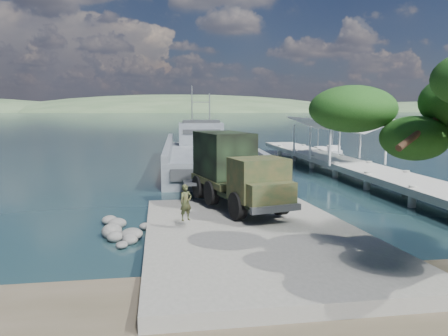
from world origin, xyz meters
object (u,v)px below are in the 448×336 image
Objects in this scene: sailboat_near at (332,151)px; pier at (340,156)px; sailboat_far at (318,152)px; military_truck at (234,170)px; soldier at (186,211)px; landing_craft at (206,159)px.

pier is at bearing -96.18° from sailboat_near.
sailboat_far is at bearing 76.20° from pier.
military_truck is 5.46× the size of soldier.
sailboat_far is (-1.88, 0.34, -0.05)m from sailboat_near.
sailboat_near is at bearing -9.36° from sailboat_far.
soldier is 40.56m from sailboat_far.
sailboat_far reaches higher than military_truck.
military_truck is 5.81m from soldier.
landing_craft is 25.36m from soldier.
military_truck is 35.61m from sailboat_near.
military_truck is at bearing -117.88° from sailboat_far.
landing_craft is 18.86× the size of soldier.
sailboat_near is 1.13× the size of sailboat_far.
soldier is (-3.18, -4.70, -1.23)m from military_truck.
landing_craft is (-12.36, 5.87, -0.81)m from pier.
sailboat_near reaches higher than sailboat_far.
pier is 25.07m from soldier.
sailboat_near is at bearing 44.14° from military_truck.
landing_craft reaches higher than military_truck.
landing_craft reaches higher than pier.
sailboat_far is (16.87, 30.54, -2.26)m from military_truck.
military_truck is at bearing -131.73° from pier.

